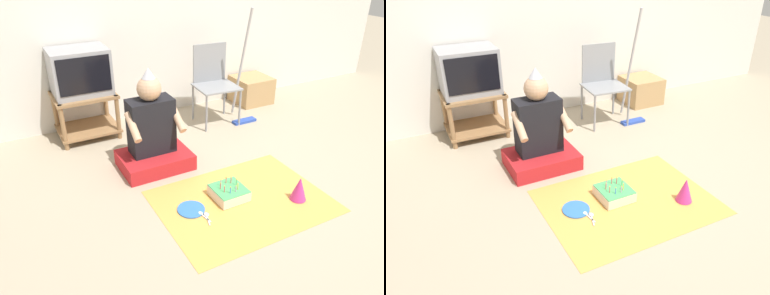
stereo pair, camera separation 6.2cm
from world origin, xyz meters
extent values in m
plane|color=tan|center=(0.00, 0.00, 0.00)|extent=(16.00, 16.00, 0.00)
cube|color=#997047|center=(-1.13, 1.69, 0.46)|extent=(0.61, 0.50, 0.03)
cube|color=#997047|center=(-1.13, 1.69, 0.08)|extent=(0.61, 0.50, 0.02)
cylinder|color=#997047|center=(-1.40, 1.47, 0.24)|extent=(0.04, 0.04, 0.47)
cylinder|color=#997047|center=(-0.86, 1.47, 0.24)|extent=(0.04, 0.04, 0.47)
cylinder|color=#997047|center=(-1.40, 1.91, 0.24)|extent=(0.04, 0.04, 0.47)
cylinder|color=#997047|center=(-0.86, 1.91, 0.24)|extent=(0.04, 0.04, 0.47)
cube|color=#99999E|center=(-1.13, 1.71, 0.70)|extent=(0.56, 0.42, 0.45)
cube|color=black|center=(-1.13, 1.49, 0.71)|extent=(0.50, 0.01, 0.35)
cube|color=gray|center=(0.24, 1.35, 0.42)|extent=(0.48, 0.43, 0.02)
cube|color=gray|center=(0.25, 1.54, 0.64)|extent=(0.39, 0.05, 0.43)
cylinder|color=gray|center=(0.02, 1.19, 0.21)|extent=(0.02, 0.02, 0.42)
cylinder|color=gray|center=(0.43, 1.16, 0.21)|extent=(0.02, 0.02, 0.42)
cylinder|color=gray|center=(0.05, 1.55, 0.21)|extent=(0.02, 0.02, 0.42)
cylinder|color=gray|center=(0.46, 1.52, 0.21)|extent=(0.02, 0.02, 0.42)
cube|color=tan|center=(0.97, 1.69, 0.16)|extent=(0.44, 0.43, 0.33)
cube|color=#2D4CB2|center=(0.53, 1.19, 0.01)|extent=(0.28, 0.09, 0.03)
cylinder|color=#B7B7BC|center=(0.53, 1.32, 0.64)|extent=(0.03, 0.28, 1.22)
cube|color=red|center=(-0.75, 0.77, 0.07)|extent=(0.62, 0.46, 0.14)
cube|color=black|center=(-0.75, 0.82, 0.39)|extent=(0.39, 0.22, 0.50)
sphere|color=tan|center=(-0.75, 0.82, 0.73)|extent=(0.21, 0.21, 0.21)
cone|color=silver|center=(-0.75, 0.82, 0.87)|extent=(0.12, 0.12, 0.09)
cylinder|color=tan|center=(-0.96, 0.71, 0.47)|extent=(0.06, 0.26, 0.21)
cylinder|color=tan|center=(-0.55, 0.71, 0.47)|extent=(0.06, 0.26, 0.21)
cube|color=#EFA84C|center=(-0.35, -0.04, 0.00)|extent=(1.33, 0.99, 0.01)
cube|color=#F4E0C6|center=(-0.42, 0.05, 0.05)|extent=(0.26, 0.26, 0.08)
cube|color=#4CB266|center=(-0.42, 0.05, 0.09)|extent=(0.25, 0.25, 0.01)
cylinder|color=#66C666|center=(-0.35, 0.05, 0.12)|extent=(0.01, 0.01, 0.06)
sphere|color=#FFCC4C|center=(-0.35, 0.05, 0.15)|extent=(0.01, 0.01, 0.01)
cylinder|color=#EA4C4C|center=(-0.37, 0.10, 0.12)|extent=(0.01, 0.01, 0.06)
sphere|color=#FFCC4C|center=(-0.37, 0.10, 0.15)|extent=(0.01, 0.01, 0.01)
cylinder|color=#EA4C4C|center=(-0.41, 0.12, 0.12)|extent=(0.01, 0.01, 0.06)
sphere|color=#FFCC4C|center=(-0.41, 0.12, 0.15)|extent=(0.01, 0.01, 0.01)
cylinder|color=#E58CCC|center=(-0.46, 0.11, 0.12)|extent=(0.01, 0.01, 0.06)
sphere|color=#FFCC4C|center=(-0.46, 0.11, 0.15)|extent=(0.01, 0.01, 0.01)
cylinder|color=#EA4C4C|center=(-0.49, 0.07, 0.12)|extent=(0.01, 0.01, 0.06)
sphere|color=#FFCC4C|center=(-0.49, 0.07, 0.15)|extent=(0.01, 0.01, 0.01)
cylinder|color=#EA4C4C|center=(-0.48, 0.02, 0.12)|extent=(0.01, 0.01, 0.06)
sphere|color=#FFCC4C|center=(-0.48, 0.02, 0.15)|extent=(0.01, 0.01, 0.01)
cylinder|color=#4C7FE5|center=(-0.45, -0.02, 0.12)|extent=(0.01, 0.01, 0.06)
sphere|color=#FFCC4C|center=(-0.45, -0.02, 0.15)|extent=(0.01, 0.01, 0.01)
cylinder|color=#E58CCC|center=(-0.40, -0.02, 0.12)|extent=(0.01, 0.01, 0.06)
sphere|color=#FFCC4C|center=(-0.40, -0.02, 0.15)|extent=(0.01, 0.01, 0.01)
cylinder|color=yellow|center=(-0.37, 0.00, 0.12)|extent=(0.01, 0.01, 0.06)
sphere|color=#FFCC4C|center=(-0.37, 0.00, 0.15)|extent=(0.01, 0.01, 0.01)
cone|color=#CC338C|center=(0.06, -0.23, 0.10)|extent=(0.13, 0.13, 0.20)
cylinder|color=blue|center=(-0.76, 0.04, 0.01)|extent=(0.21, 0.21, 0.01)
ellipsoid|color=white|center=(-0.72, -0.03, 0.01)|extent=(0.04, 0.05, 0.01)
cube|color=white|center=(-0.71, -0.10, 0.01)|extent=(0.03, 0.10, 0.01)
ellipsoid|color=white|center=(-0.69, -0.07, 0.01)|extent=(0.04, 0.05, 0.01)
cube|color=white|center=(-0.71, -0.13, 0.01)|extent=(0.04, 0.10, 0.01)
camera|label=1|loc=(-1.82, -1.98, 1.79)|focal=35.00mm
camera|label=2|loc=(-1.77, -2.01, 1.79)|focal=35.00mm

